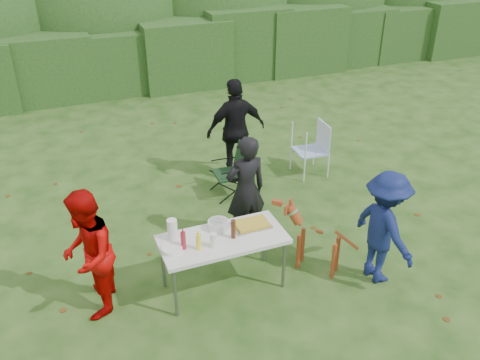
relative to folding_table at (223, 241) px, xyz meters
name	(u,v)px	position (x,y,z in m)	size (l,w,h in m)	color
ground	(234,287)	(0.12, -0.05, -0.69)	(80.00, 80.00, 0.00)	#1E4211
hedge_row	(116,58)	(0.12, 7.95, 0.16)	(22.00, 1.40, 1.70)	#23471C
shrub_backdrop	(102,14)	(0.12, 9.55, 0.91)	(20.00, 2.60, 3.20)	#3D6628
folding_table	(223,241)	(0.00, 0.00, 0.00)	(1.50, 0.70, 0.74)	silver
person_cook	(246,190)	(0.64, 0.84, 0.11)	(0.58, 0.38, 1.59)	black
person_red_jacket	(88,255)	(-1.52, 0.19, 0.10)	(0.76, 0.59, 1.56)	#B00604
person_black_puffy	(236,130)	(1.20, 2.65, 0.19)	(1.02, 0.43, 1.74)	black
child	(384,228)	(1.88, -0.54, 0.06)	(0.96, 0.55, 1.49)	#101B4F
dog	(319,241)	(1.25, -0.12, -0.25)	(0.93, 0.37, 0.88)	brown
camping_chair	(230,171)	(0.87, 2.08, -0.25)	(0.54, 0.54, 0.87)	#163219
lawn_chair	(310,149)	(2.43, 2.27, -0.22)	(0.55, 0.55, 0.93)	#4369B4
food_tray	(252,226)	(0.41, 0.09, 0.06)	(0.45, 0.30, 0.02)	#B7B7BA
focaccia_bread	(252,224)	(0.41, 0.09, 0.09)	(0.40, 0.26, 0.04)	gold
mustard_bottle	(199,242)	(-0.33, -0.11, 0.15)	(0.06, 0.06, 0.20)	yellow
ketchup_bottle	(183,241)	(-0.49, -0.04, 0.16)	(0.06, 0.06, 0.22)	maroon
beer_bottle	(233,229)	(0.12, -0.04, 0.17)	(0.06, 0.06, 0.24)	#47230F
paper_towel_roll	(172,229)	(-0.55, 0.20, 0.18)	(0.12, 0.12, 0.26)	white
cup_stack	(213,240)	(-0.16, -0.13, 0.14)	(0.08, 0.08, 0.18)	white
pasta_bowl	(218,225)	(0.02, 0.20, 0.10)	(0.26, 0.26, 0.10)	silver
plate_stack	(172,249)	(-0.62, -0.03, 0.08)	(0.24, 0.24, 0.05)	white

